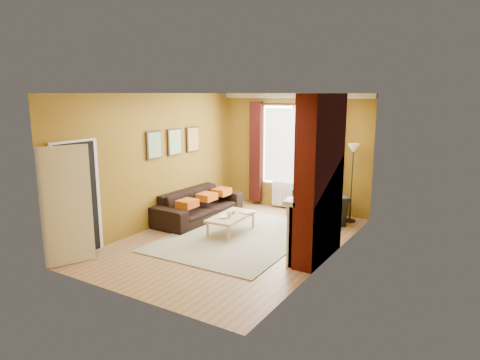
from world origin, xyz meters
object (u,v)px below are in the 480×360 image
Objects in this scene: sofa at (199,205)px; armchair at (320,209)px; coffee_table at (231,217)px; wicker_stool at (293,206)px; floor_lamp at (353,161)px.

sofa and armchair have the same top height.
armchair is at bearing 48.09° from coffee_table.
wicker_stool is at bearing 72.58° from coffee_table.
sofa is 1.91× the size of coffee_table.
floor_lamp reaches higher than coffee_table.
sofa is 1.32× the size of floor_lamp.
sofa is 1.27m from coffee_table.
sofa is at bearing 154.51° from coffee_table.
sofa reaches higher than coffee_table.
sofa is 2.69m from armchair.
armchair is 0.86m from wicker_stool.
sofa is 2.20m from wicker_stool.
wicker_stool is at bearing -47.46° from sofa.
sofa is at bearing -151.60° from floor_lamp.
sofa is 2.23× the size of armchair.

